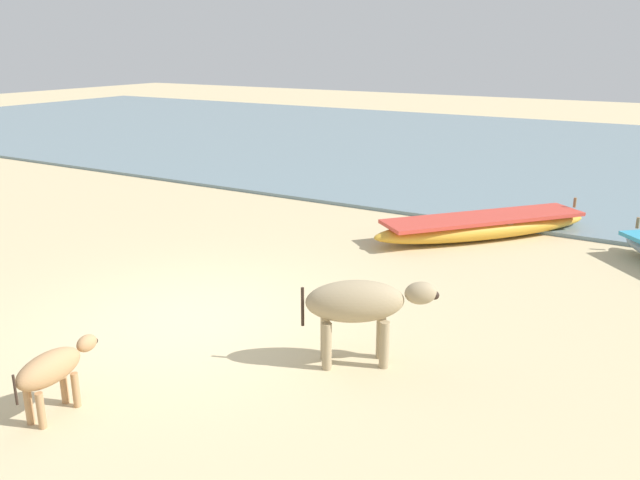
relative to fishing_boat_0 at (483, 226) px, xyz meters
name	(u,v)px	position (x,y,z in m)	size (l,w,h in m)	color
ground	(192,319)	(-2.25, -5.93, -0.25)	(80.00, 80.00, 0.00)	#CCB789
sea_water	(516,151)	(-2.25, 10.85, -0.21)	(60.00, 20.00, 0.08)	slate
fishing_boat_0	(483,226)	(0.00, 0.00, 0.00)	(3.68, 4.16, 0.65)	gold
cow_adult_dun	(360,304)	(0.35, -5.89, 0.51)	(1.47, 1.16, 1.05)	tan
calf_near_tan	(52,369)	(-1.81, -8.49, 0.26)	(0.37, 1.09, 0.70)	tan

